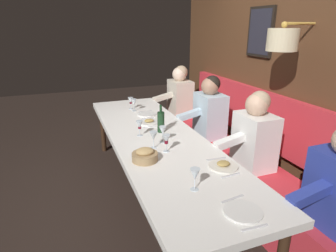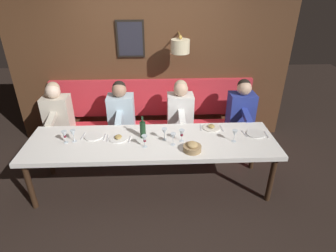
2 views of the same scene
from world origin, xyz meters
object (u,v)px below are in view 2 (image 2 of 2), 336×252
object	(u,v)px
wine_glass_3	(164,132)
wine_bottle	(143,129)
diner_near	(180,107)
bread_bowl	(192,147)
wine_glass_2	(235,133)
wine_glass_4	(145,139)
wine_glass_6	(65,135)
diner_middle	(121,108)
dining_table	(152,144)
wine_glass_5	(73,133)
diner_far	(57,109)
wine_glass_0	(182,133)
wine_glass_1	(173,137)
diner_nearest	(242,106)

from	to	relation	value
wine_glass_3	wine_bottle	bearing A→B (deg)	74.28
diner_near	bread_bowl	xyz separation A→B (m)	(-1.15, -0.05, -0.03)
wine_glass_3	wine_glass_2	bearing A→B (deg)	-95.26
wine_glass_4	wine_glass_6	bearing A→B (deg)	81.61
diner_middle	wine_bottle	size ratio (longest dim) A/B	2.64
dining_table	wine_glass_5	size ratio (longest dim) A/B	19.56
diner_far	wine_bottle	xyz separation A→B (m)	(-0.79, -1.35, 0.04)
wine_glass_4	wine_bottle	distance (m)	0.24
wine_glass_4	wine_glass_6	size ratio (longest dim) A/B	1.00
diner_near	wine_glass_6	xyz separation A→B (m)	(-0.88, 1.53, 0.04)
wine_glass_2	wine_glass_5	xyz separation A→B (m)	(0.09, 2.04, 0.00)
dining_table	wine_glass_0	xyz separation A→B (m)	(-0.03, -0.38, 0.17)
wine_glass_5	bread_bowl	xyz separation A→B (m)	(-0.28, -1.48, -0.07)
wine_glass_3	bread_bowl	distance (m)	0.43
wine_glass_4	wine_glass_1	bearing A→B (deg)	-84.19
wine_glass_3	wine_glass_5	size ratio (longest dim) A/B	1.00
wine_glass_1	wine_glass_3	bearing A→B (deg)	38.82
diner_near	diner_middle	bearing A→B (deg)	90.00
diner_nearest	wine_glass_1	xyz separation A→B (m)	(-1.00, 1.15, 0.04)
wine_glass_2	wine_glass_6	world-z (taller)	same
dining_table	wine_glass_5	bearing A→B (deg)	88.81
diner_far	wine_glass_1	bearing A→B (deg)	-119.90
wine_glass_6	bread_bowl	bearing A→B (deg)	-99.39
diner_middle	diner_far	bearing A→B (deg)	90.00
wine_glass_2	wine_glass_3	xyz separation A→B (m)	(0.08, 0.89, 0.00)
diner_near	diner_far	size ratio (longest dim) A/B	1.00
wine_bottle	wine_glass_6	bearing A→B (deg)	95.50
wine_glass_6	dining_table	bearing A→B (deg)	-89.89
wine_bottle	bread_bowl	bearing A→B (deg)	-120.45
diner_near	wine_glass_5	world-z (taller)	diner_near
wine_bottle	wine_glass_0	bearing A→B (deg)	-103.92
diner_near	diner_nearest	bearing A→B (deg)	-90.00
wine_glass_1	bread_bowl	size ratio (longest dim) A/B	0.75
wine_glass_1	wine_glass_5	bearing A→B (deg)	83.85
diner_far	wine_glass_6	xyz separation A→B (m)	(-0.88, -0.37, 0.04)
diner_near	wine_glass_6	bearing A→B (deg)	119.97
wine_glass_2	wine_glass_5	size ratio (longest dim) A/B	1.00
wine_bottle	diner_near	bearing A→B (deg)	-35.14
wine_glass_0	bread_bowl	bearing A→B (deg)	-155.10
diner_middle	bread_bowl	size ratio (longest dim) A/B	3.60
wine_glass_0	wine_glass_6	world-z (taller)	same
diner_far	wine_glass_2	size ratio (longest dim) A/B	4.82
wine_glass_3	wine_glass_4	bearing A→B (deg)	123.48
wine_glass_0	wine_glass_2	bearing A→B (deg)	-93.16
wine_glass_5	wine_glass_4	bearing A→B (deg)	-100.70
diner_nearest	wine_glass_5	bearing A→B (deg)	109.72
wine_glass_3	wine_bottle	world-z (taller)	wine_bottle
wine_glass_2	wine_glass_3	distance (m)	0.89
wine_bottle	wine_glass_5	bearing A→B (deg)	94.66
wine_glass_1	diner_middle	bearing A→B (deg)	37.07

